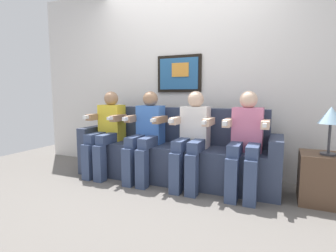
% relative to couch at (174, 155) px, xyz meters
% --- Properties ---
extents(ground_plane, '(6.40, 6.40, 0.00)m').
position_rel_couch_xyz_m(ground_plane, '(0.00, -0.33, -0.31)').
color(ground_plane, '#66605B').
extents(back_wall_assembly, '(4.93, 0.10, 2.60)m').
position_rel_couch_xyz_m(back_wall_assembly, '(-0.00, 0.44, 0.99)').
color(back_wall_assembly, silver).
rests_on(back_wall_assembly, ground_plane).
extents(couch, '(2.53, 0.58, 0.90)m').
position_rel_couch_xyz_m(couch, '(0.00, 0.00, 0.00)').
color(couch, '#333D56').
rests_on(couch, ground_plane).
extents(person_leftmost, '(0.46, 0.56, 1.11)m').
position_rel_couch_xyz_m(person_leftmost, '(-0.89, -0.17, 0.29)').
color(person_leftmost, yellow).
rests_on(person_leftmost, ground_plane).
extents(person_left_center, '(0.46, 0.56, 1.11)m').
position_rel_couch_xyz_m(person_left_center, '(-0.30, -0.17, 0.29)').
color(person_left_center, '#3F72CC').
rests_on(person_left_center, ground_plane).
extents(person_right_center, '(0.46, 0.56, 1.11)m').
position_rel_couch_xyz_m(person_right_center, '(0.30, -0.17, 0.29)').
color(person_right_center, white).
rests_on(person_right_center, ground_plane).
extents(person_rightmost, '(0.46, 0.56, 1.11)m').
position_rel_couch_xyz_m(person_rightmost, '(0.89, -0.17, 0.29)').
color(person_rightmost, pink).
rests_on(person_rightmost, ground_plane).
extents(side_table_right, '(0.40, 0.40, 0.50)m').
position_rel_couch_xyz_m(side_table_right, '(1.61, -0.11, -0.06)').
color(side_table_right, brown).
rests_on(side_table_right, ground_plane).
extents(table_lamp, '(0.22, 0.22, 0.46)m').
position_rel_couch_xyz_m(table_lamp, '(1.65, -0.15, 0.55)').
color(table_lamp, '#333338').
rests_on(table_lamp, side_table_right).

